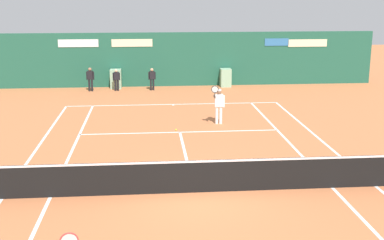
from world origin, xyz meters
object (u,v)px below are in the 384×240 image
at_px(tennis_ball_mid_court, 217,120).
at_px(tennis_ball_near_service_line, 240,169).
at_px(player_on_baseline, 219,103).
at_px(ball_kid_right_post, 152,78).
at_px(tennis_ball_by_sideline, 176,130).
at_px(ball_kid_left_post, 90,78).
at_px(ball_kid_centre_post, 116,78).

bearing_deg(tennis_ball_mid_court, tennis_ball_near_service_line, -91.22).
bearing_deg(tennis_ball_mid_court, player_on_baseline, -91.94).
height_order(ball_kid_right_post, tennis_ball_mid_court, ball_kid_right_post).
height_order(ball_kid_right_post, tennis_ball_near_service_line, ball_kid_right_post).
xyz_separation_m(tennis_ball_mid_court, tennis_ball_by_sideline, (-1.90, -1.54, 0.00)).
height_order(ball_kid_left_post, ball_kid_right_post, ball_kid_left_post).
relative_size(tennis_ball_near_service_line, tennis_ball_mid_court, 1.00).
xyz_separation_m(ball_kid_left_post, ball_kid_right_post, (3.50, -0.00, -0.05)).
distance_m(player_on_baseline, ball_kid_right_post, 8.50).
bearing_deg(tennis_ball_near_service_line, tennis_ball_by_sideline, 109.79).
relative_size(player_on_baseline, tennis_ball_mid_court, 25.86).
xyz_separation_m(ball_kid_left_post, ball_kid_centre_post, (1.47, 0.00, -0.06)).
distance_m(ball_kid_left_post, tennis_ball_near_service_line, 15.17).
relative_size(ball_kid_left_post, tennis_ball_near_service_line, 20.04).
bearing_deg(player_on_baseline, ball_kid_right_post, -67.61).
relative_size(ball_kid_left_post, tennis_ball_mid_court, 20.04).
distance_m(player_on_baseline, tennis_ball_by_sideline, 2.27).
height_order(player_on_baseline, ball_kid_right_post, player_on_baseline).
height_order(player_on_baseline, tennis_ball_near_service_line, player_on_baseline).
bearing_deg(ball_kid_left_post, player_on_baseline, 133.75).
bearing_deg(tennis_ball_near_service_line, tennis_ball_mid_court, 88.78).
xyz_separation_m(ball_kid_centre_post, tennis_ball_mid_court, (4.79, -7.41, -0.69)).
relative_size(ball_kid_centre_post, tennis_ball_near_service_line, 18.52).
distance_m(ball_kid_centre_post, tennis_ball_mid_court, 8.85).
bearing_deg(tennis_ball_mid_court, ball_kid_right_post, 110.41).
height_order(tennis_ball_near_service_line, tennis_ball_mid_court, same).
distance_m(player_on_baseline, tennis_ball_mid_court, 1.09).
relative_size(player_on_baseline, ball_kid_right_post, 1.37).
bearing_deg(tennis_ball_near_service_line, ball_kid_right_post, 100.71).
relative_size(tennis_ball_mid_court, tennis_ball_by_sideline, 1.00).
height_order(ball_kid_centre_post, tennis_ball_near_service_line, ball_kid_centre_post).
relative_size(ball_kid_left_post, ball_kid_centre_post, 1.08).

